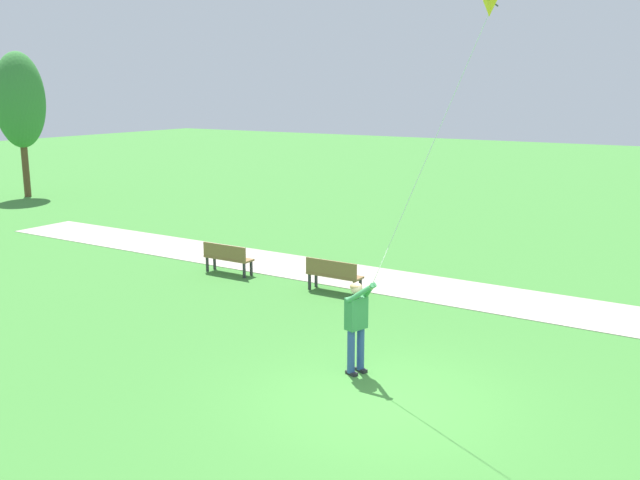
% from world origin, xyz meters
% --- Properties ---
extents(ground_plane, '(120.00, 120.00, 0.00)m').
position_xyz_m(ground_plane, '(0.00, 0.00, 0.00)').
color(ground_plane, '#3D7F33').
extents(walkway_path, '(2.53, 32.01, 0.02)m').
position_xyz_m(walkway_path, '(6.72, 2.00, 0.01)').
color(walkway_path, '#ADA393').
rests_on(walkway_path, ground).
extents(person_kite_flyer, '(0.50, 0.63, 1.83)m').
position_xyz_m(person_kite_flyer, '(0.78, 0.91, 1.05)').
color(person_kite_flyer, '#232328').
rests_on(person_kite_flyer, ground).
extents(park_bench_near_walkway, '(0.45, 1.50, 0.88)m').
position_xyz_m(park_bench_near_walkway, '(5.04, 3.99, 0.51)').
color(park_bench_near_walkway, olive).
rests_on(park_bench_near_walkway, ground).
extents(park_bench_far_walkway, '(0.45, 1.50, 0.88)m').
position_xyz_m(park_bench_far_walkway, '(5.02, 7.49, 0.51)').
color(park_bench_far_walkway, olive).
rests_on(park_bench_far_walkway, ground).
extents(tree_behind_path, '(2.45, 2.09, 6.87)m').
position_xyz_m(tree_behind_path, '(11.18, 25.11, 4.58)').
color(tree_behind_path, brown).
rests_on(tree_behind_path, ground).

